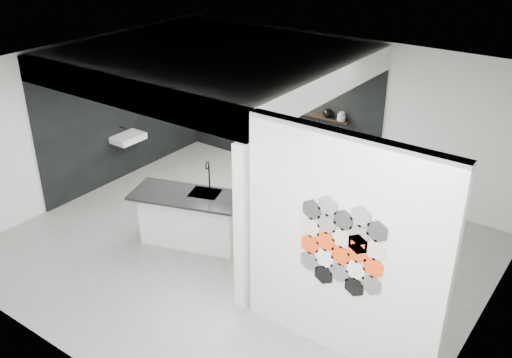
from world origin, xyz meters
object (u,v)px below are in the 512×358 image
object	(u,v)px
glass_bowl	(341,117)
glass_vase	(341,116)
partition_panel	(342,250)
bottle_dark	(264,98)
wall_basin	(128,138)
utensil_cup	(246,96)
kettle	(328,113)
stockpot	(243,93)
kitchen_island	(190,217)

from	to	relation	value
glass_bowl	glass_vase	bearing A→B (deg)	0.00
partition_panel	bottle_dark	world-z (taller)	partition_panel
glass_vase	wall_basin	bearing A→B (deg)	-148.65
utensil_cup	kettle	bearing A→B (deg)	0.00
wall_basin	stockpot	size ratio (longest dim) A/B	2.70
partition_panel	kitchen_island	distance (m)	3.22
stockpot	kettle	size ratio (longest dim) A/B	1.20
kitchen_island	utensil_cup	world-z (taller)	utensil_cup
wall_basin	utensil_cup	world-z (taller)	utensil_cup
stockpot	glass_vase	distance (m)	2.22
stockpot	glass_bowl	size ratio (longest dim) A/B	1.44
kitchen_island	bottle_dark	size ratio (longest dim) A/B	10.19
wall_basin	stockpot	bearing A→B (deg)	60.50
stockpot	bottle_dark	size ratio (longest dim) A/B	1.23
kitchen_island	glass_bowl	bearing A→B (deg)	54.79
kettle	kitchen_island	bearing A→B (deg)	-88.62
utensil_cup	partition_panel	bearing A→B (deg)	-42.55
glass_bowl	stockpot	bearing A→B (deg)	180.00
wall_basin	bottle_dark	xyz separation A→B (m)	(1.68, 2.07, 0.56)
partition_panel	glass_vase	world-z (taller)	partition_panel
kettle	glass_vase	size ratio (longest dim) A/B	1.23
wall_basin	bottle_dark	size ratio (longest dim) A/B	3.32
kitchen_island	bottle_dark	bearing A→B (deg)	85.33
glass_vase	glass_bowl	bearing A→B (deg)	0.00
glass_vase	stockpot	bearing A→B (deg)	180.00
kettle	glass_vase	world-z (taller)	kettle
kitchen_island	glass_vase	xyz separation A→B (m)	(0.92, 3.12, 0.93)
glass_vase	bottle_dark	distance (m)	1.71
bottle_dark	utensil_cup	distance (m)	0.43
bottle_dark	utensil_cup	xyz separation A→B (m)	(-0.43, 0.00, -0.04)
partition_panel	kitchen_island	xyz separation A→B (m)	(-2.99, 0.74, -0.94)
kettle	glass_vase	bearing A→B (deg)	12.83
wall_basin	kitchen_island	distance (m)	2.72
bottle_dark	utensil_cup	size ratio (longest dim) A/B	1.73
wall_basin	utensil_cup	bearing A→B (deg)	58.72
partition_panel	wall_basin	distance (m)	5.78
stockpot	glass_bowl	xyz separation A→B (m)	(2.22, 0.00, -0.04)
stockpot	bottle_dark	world-z (taller)	stockpot
glass_bowl	partition_panel	bearing A→B (deg)	-61.77
stockpot	kitchen_island	bearing A→B (deg)	-67.35
utensil_cup	glass_bowl	bearing A→B (deg)	0.00
stockpot	kettle	world-z (taller)	stockpot
partition_panel	bottle_dark	bearing A→B (deg)	134.37
kettle	glass_bowl	xyz separation A→B (m)	(0.29, 0.00, -0.02)
glass_bowl	glass_vase	size ratio (longest dim) A/B	1.03
partition_panel	stockpot	world-z (taller)	partition_panel
partition_panel	glass_vase	bearing A→B (deg)	118.23
stockpot	glass_vase	bearing A→B (deg)	0.00
glass_bowl	utensil_cup	xyz separation A→B (m)	(-2.14, 0.00, -0.00)
wall_basin	stockpot	distance (m)	2.44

